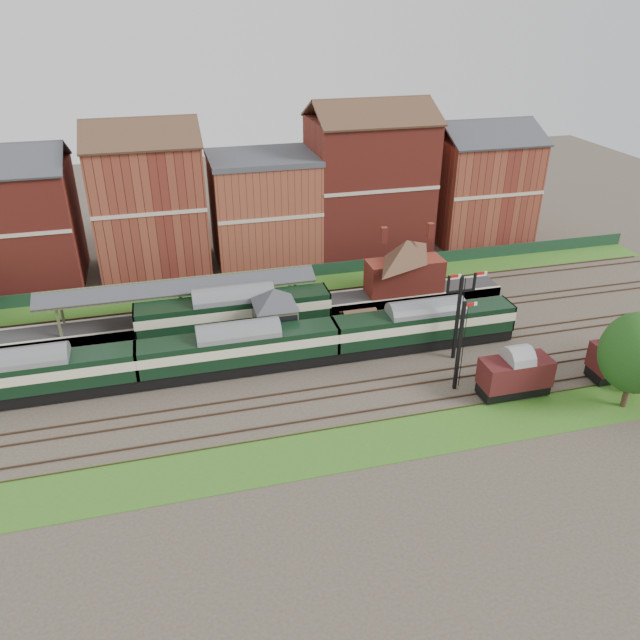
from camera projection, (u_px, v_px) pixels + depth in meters
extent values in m
plane|color=#473D33|center=(316.00, 361.00, 55.36)|extent=(160.00, 160.00, 0.00)
cube|color=#2D6619|center=(281.00, 287.00, 69.02)|extent=(90.00, 4.50, 0.06)
cube|color=#2D6619|center=(357.00, 445.00, 45.08)|extent=(90.00, 5.00, 0.06)
cube|color=#193823|center=(277.00, 274.00, 70.39)|extent=(90.00, 0.12, 1.50)
cube|color=#2D2D2D|center=(244.00, 314.00, 62.34)|extent=(55.00, 3.40, 1.00)
cube|color=#616F4F|center=(276.00, 336.00, 56.90)|extent=(3.40, 3.20, 2.40)
cube|color=brown|center=(275.00, 315.00, 55.87)|extent=(3.60, 3.40, 2.00)
pyramid|color=#383A3F|center=(274.00, 297.00, 55.03)|extent=(5.40, 5.40, 1.60)
cube|color=maroon|center=(359.00, 327.00, 58.73)|extent=(3.00, 2.40, 2.20)
cube|color=#4C3323|center=(362.00, 316.00, 57.50)|extent=(3.20, 1.34, 0.79)
cube|color=#4C3323|center=(358.00, 310.00, 58.61)|extent=(3.20, 1.34, 0.79)
cube|color=maroon|center=(404.00, 276.00, 65.08)|extent=(8.00, 3.00, 3.50)
pyramid|color=#4C3323|center=(406.00, 250.00, 63.74)|extent=(8.10, 8.10, 2.20)
cube|color=maroon|center=(383.00, 248.00, 62.95)|extent=(0.60, 0.60, 1.60)
cube|color=maroon|center=(429.00, 244.00, 64.06)|extent=(0.60, 0.60, 1.60)
cube|color=brown|center=(58.00, 320.00, 56.41)|extent=(0.22, 0.22, 3.40)
cube|color=brown|center=(290.00, 283.00, 63.54)|extent=(0.22, 0.22, 3.40)
cube|color=#383A3F|center=(179.00, 287.00, 58.27)|extent=(26.00, 1.99, 0.90)
cube|color=#383A3F|center=(178.00, 279.00, 59.89)|extent=(26.00, 1.99, 0.90)
cube|color=brown|center=(178.00, 279.00, 58.90)|extent=(26.00, 0.20, 0.20)
cube|color=black|center=(457.00, 318.00, 54.02)|extent=(0.25, 0.25, 8.00)
cube|color=black|center=(461.00, 291.00, 52.80)|extent=(2.60, 0.18, 0.18)
cube|color=#B2140F|center=(455.00, 276.00, 51.98)|extent=(1.10, 0.08, 0.25)
cube|color=#B2140F|center=(481.00, 273.00, 52.51)|extent=(1.10, 0.08, 0.25)
cube|color=black|center=(459.00, 346.00, 49.73)|extent=(0.25, 0.25, 8.00)
cube|color=#B2140F|center=(471.00, 304.00, 48.11)|extent=(1.10, 0.08, 0.25)
cube|color=maroon|center=(9.00, 227.00, 67.44)|extent=(14.00, 10.00, 13.00)
cube|color=maroon|center=(150.00, 207.00, 70.31)|extent=(12.00, 10.00, 15.00)
cube|color=brown|center=(264.00, 211.00, 73.91)|extent=(12.00, 10.00, 12.00)
cube|color=maroon|center=(369.00, 186.00, 75.87)|extent=(14.00, 10.00, 16.00)
cube|color=maroon|center=(479.00, 190.00, 79.92)|extent=(12.00, 10.00, 13.00)
cube|color=black|center=(31.00, 393.00, 49.78)|extent=(16.86, 2.36, 1.03)
cube|color=black|center=(26.00, 375.00, 48.97)|extent=(16.86, 2.62, 2.44)
cube|color=beige|center=(25.00, 372.00, 48.83)|extent=(16.88, 2.66, 0.84)
cube|color=slate|center=(22.00, 360.00, 48.33)|extent=(16.86, 2.62, 0.56)
cube|color=black|center=(241.00, 365.00, 53.54)|extent=(16.86, 2.36, 1.03)
cube|color=black|center=(239.00, 347.00, 52.73)|extent=(16.86, 2.62, 2.44)
cube|color=beige|center=(239.00, 344.00, 52.59)|extent=(16.88, 2.66, 0.84)
cube|color=slate|center=(238.00, 333.00, 52.09)|extent=(16.86, 2.62, 0.56)
cube|color=black|center=(423.00, 340.00, 57.30)|extent=(16.86, 2.36, 1.03)
cube|color=black|center=(424.00, 324.00, 56.49)|extent=(16.86, 2.62, 2.44)
cube|color=beige|center=(425.00, 321.00, 56.35)|extent=(16.88, 2.66, 0.84)
cube|color=slate|center=(426.00, 310.00, 55.85)|extent=(16.86, 2.62, 0.56)
cube|color=black|center=(235.00, 329.00, 59.18)|extent=(18.11, 2.53, 1.11)
cube|color=black|center=(234.00, 311.00, 58.30)|extent=(18.11, 2.82, 2.62)
cube|color=beige|center=(234.00, 308.00, 58.16)|extent=(18.13, 2.86, 0.91)
cube|color=slate|center=(233.00, 297.00, 57.62)|extent=(18.11, 2.82, 0.60)
cube|color=black|center=(513.00, 388.00, 50.54)|extent=(5.64, 2.08, 0.85)
cube|color=#491519|center=(515.00, 372.00, 49.82)|extent=(5.64, 2.45, 2.26)
cube|color=gray|center=(518.00, 359.00, 49.24)|extent=(5.64, 2.45, 0.41)
cube|color=black|center=(621.00, 371.00, 52.83)|extent=(5.73, 2.11, 0.86)
cube|color=#491519|center=(626.00, 355.00, 52.09)|extent=(5.73, 2.48, 2.29)
cube|color=gray|center=(629.00, 342.00, 51.50)|extent=(5.73, 2.48, 0.42)
cylinder|color=#382619|center=(628.00, 386.00, 48.45)|extent=(0.44, 0.44, 3.80)
ellipsoid|color=#163E11|center=(637.00, 353.00, 47.03)|extent=(5.58, 5.58, 6.42)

